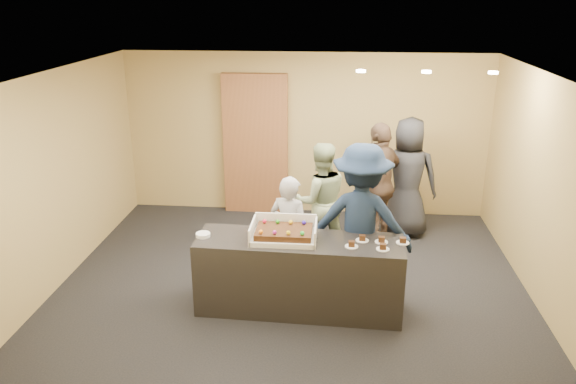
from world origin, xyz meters
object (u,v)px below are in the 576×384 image
object	(u,v)px
person_navy_man	(361,221)
person_dark_suit	(407,178)
storage_cabinet	(256,145)
person_server_grey	(290,232)
person_brown_extra	(379,185)
sheet_cake	(284,232)
person_sage_man	(320,201)
cake_box	(284,235)
plate_stack	(203,235)
serving_counter	(299,275)

from	to	relation	value
person_navy_man	person_dark_suit	bearing A→B (deg)	-102.84
person_navy_man	storage_cabinet	bearing A→B (deg)	-48.94
person_server_grey	person_brown_extra	distance (m)	1.84
sheet_cake	person_server_grey	bearing A→B (deg)	88.46
person_sage_man	person_navy_man	world-z (taller)	person_navy_man
person_sage_man	person_brown_extra	bearing A→B (deg)	-165.38
storage_cabinet	person_server_grey	bearing A→B (deg)	-72.70
cake_box	plate_stack	size ratio (longest dim) A/B	4.44
storage_cabinet	person_dark_suit	bearing A→B (deg)	-17.73
person_server_grey	person_navy_man	world-z (taller)	person_navy_man
storage_cabinet	person_navy_man	world-z (taller)	storage_cabinet
plate_stack	person_navy_man	bearing A→B (deg)	13.77
cake_box	person_dark_suit	distance (m)	2.86
person_dark_suit	person_sage_man	bearing A→B (deg)	42.53
sheet_cake	person_brown_extra	distance (m)	2.32
storage_cabinet	cake_box	xyz separation A→B (m)	(0.78, -3.11, -0.23)
sheet_cake	storage_cabinet	bearing A→B (deg)	103.95
sheet_cake	person_navy_man	size ratio (longest dim) A/B	0.33
serving_counter	storage_cabinet	size ratio (longest dim) A/B	1.02
person_sage_man	person_brown_extra	xyz separation A→B (m)	(0.85, 0.50, 0.09)
storage_cabinet	sheet_cake	distance (m)	3.23
serving_counter	person_navy_man	xyz separation A→B (m)	(0.72, 0.45, 0.52)
serving_counter	person_brown_extra	size ratio (longest dim) A/B	1.29
sheet_cake	person_sage_man	xyz separation A→B (m)	(0.37, 1.47, -0.16)
storage_cabinet	sheet_cake	size ratio (longest dim) A/B	3.68
person_navy_man	person_dark_suit	distance (m)	2.05
storage_cabinet	sheet_cake	bearing A→B (deg)	-76.05
person_brown_extra	person_sage_man	bearing A→B (deg)	-22.71
person_server_grey	person_navy_man	bearing A→B (deg)	-167.19
plate_stack	person_dark_suit	world-z (taller)	person_dark_suit
serving_counter	person_dark_suit	distance (m)	2.82
sheet_cake	person_navy_man	bearing A→B (deg)	26.67
storage_cabinet	person_sage_man	distance (m)	2.05
person_sage_man	person_server_grey	bearing A→B (deg)	52.70
person_brown_extra	cake_box	bearing A→B (deg)	4.93
storage_cabinet	serving_counter	bearing A→B (deg)	-72.96
sheet_cake	plate_stack	bearing A→B (deg)	-179.90
cake_box	plate_stack	world-z (taller)	cake_box
sheet_cake	person_brown_extra	xyz separation A→B (m)	(1.22, 1.97, -0.07)
cake_box	person_sage_man	bearing A→B (deg)	75.71
sheet_cake	person_brown_extra	bearing A→B (deg)	58.29
person_sage_man	person_brown_extra	world-z (taller)	person_brown_extra
serving_counter	storage_cabinet	xyz separation A→B (m)	(-0.96, 3.13, 0.73)
cake_box	person_server_grey	xyz separation A→B (m)	(0.02, 0.56, -0.21)
storage_cabinet	person_brown_extra	world-z (taller)	storage_cabinet
cake_box	sheet_cake	xyz separation A→B (m)	(-0.00, -0.03, 0.05)
plate_stack	person_server_grey	world-z (taller)	person_server_grey
storage_cabinet	person_sage_man	world-z (taller)	storage_cabinet
person_dark_suit	cake_box	bearing A→B (deg)	62.79
serving_counter	person_brown_extra	distance (m)	2.28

